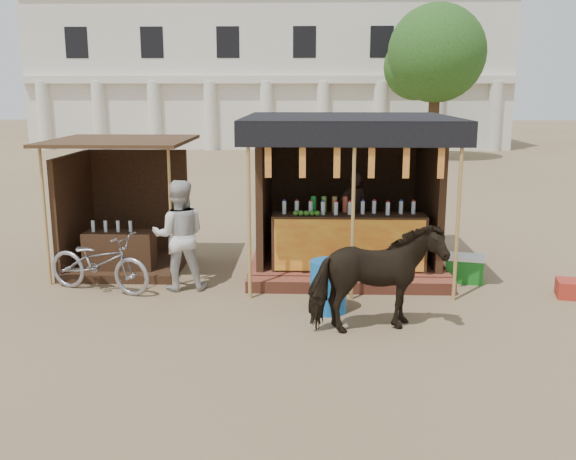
{
  "coord_description": "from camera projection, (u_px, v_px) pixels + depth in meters",
  "views": [
    {
      "loc": [
        0.33,
        -8.12,
        3.25
      ],
      "look_at": [
        0.0,
        1.6,
        1.1
      ],
      "focal_mm": 40.0,
      "sensor_mm": 36.0,
      "label": 1
    }
  ],
  "objects": [
    {
      "name": "secondary_stall",
      "position": [
        118.0,
        223.0,
        11.72
      ],
      "size": [
        2.4,
        2.4,
        2.38
      ],
      "color": "#3D2516",
      "rests_on": "ground"
    },
    {
      "name": "background_building",
      "position": [
        270.0,
        75.0,
        37.06
      ],
      "size": [
        26.0,
        7.45,
        8.18
      ],
      "color": "silver",
      "rests_on": "ground"
    },
    {
      "name": "main_stall",
      "position": [
        347.0,
        214.0,
        11.66
      ],
      "size": [
        3.6,
        3.61,
        2.78
      ],
      "color": "brown",
      "rests_on": "ground"
    },
    {
      "name": "tree",
      "position": [
        432.0,
        57.0,
        29.04
      ],
      "size": [
        4.5,
        4.4,
        7.0
      ],
      "color": "#382314",
      "rests_on": "ground"
    },
    {
      "name": "bystander",
      "position": [
        179.0,
        235.0,
        10.45
      ],
      "size": [
        0.97,
        0.81,
        1.82
      ],
      "primitive_type": "imported",
      "rotation": [
        0.0,
        0.0,
        3.28
      ],
      "color": "beige",
      "rests_on": "ground"
    },
    {
      "name": "cow",
      "position": [
        376.0,
        279.0,
        8.62
      ],
      "size": [
        1.93,
        1.27,
        1.5
      ],
      "primitive_type": "imported",
      "rotation": [
        0.0,
        0.0,
        1.85
      ],
      "color": "black",
      "rests_on": "ground"
    },
    {
      "name": "ground",
      "position": [
        284.0,
        335.0,
        8.64
      ],
      "size": [
        120.0,
        120.0,
        0.0
      ],
      "primitive_type": "plane",
      "color": "#846B4C",
      "rests_on": "ground"
    },
    {
      "name": "cooler",
      "position": [
        465.0,
        268.0,
        11.0
      ],
      "size": [
        0.73,
        0.58,
        0.46
      ],
      "color": "#17691C",
      "rests_on": "ground"
    },
    {
      "name": "blue_barrel",
      "position": [
        328.0,
        286.0,
        9.48
      ],
      "size": [
        0.58,
        0.58,
        0.78
      ],
      "primitive_type": "cylinder",
      "rotation": [
        0.0,
        0.0,
        -0.06
      ],
      "color": "#1661AB",
      "rests_on": "ground"
    },
    {
      "name": "red_crate",
      "position": [
        569.0,
        289.0,
        10.2
      ],
      "size": [
        0.47,
        0.52,
        0.27
      ],
      "primitive_type": "cube",
      "rotation": [
        0.0,
        0.0,
        -0.22
      ],
      "color": "#A1281A",
      "rests_on": "ground"
    },
    {
      "name": "motorbike",
      "position": [
        99.0,
        262.0,
        10.41
      ],
      "size": [
        1.98,
        1.21,
        0.98
      ],
      "primitive_type": "imported",
      "rotation": [
        0.0,
        0.0,
        1.25
      ],
      "color": "#94939B",
      "rests_on": "ground"
    }
  ]
}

